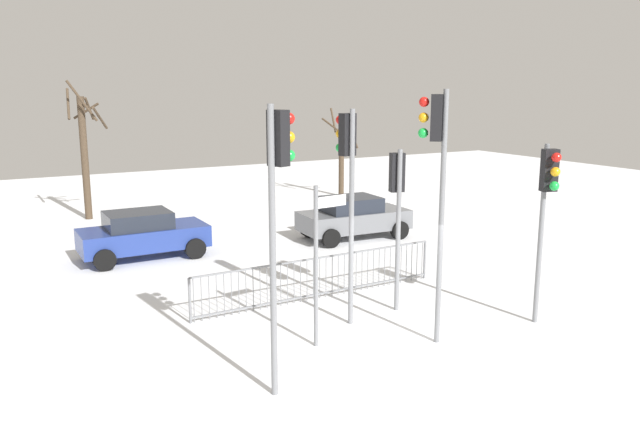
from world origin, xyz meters
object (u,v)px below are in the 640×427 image
car_blue_mid (142,234)px  bare_tree_centre (85,151)px  bare_tree_left (341,153)px  traffic_light_rear_right (348,168)px  traffic_light_foreground_right (547,194)px  traffic_light_mid_left (397,193)px  traffic_light_mid_right (437,161)px  car_grey_trailing (353,217)px  direction_sign_post (318,258)px  traffic_light_foreground_left (278,186)px

car_blue_mid → bare_tree_centre: 7.29m
bare_tree_left → traffic_light_rear_right: bearing=-120.3°
traffic_light_rear_right → traffic_light_foreground_right: traffic_light_rear_right is taller
bare_tree_left → bare_tree_centre: bare_tree_centre is taller
traffic_light_mid_left → traffic_light_mid_right: (-0.53, -2.03, 0.97)m
traffic_light_foreground_right → car_grey_trailing: 9.23m
direction_sign_post → bare_tree_left: bare_tree_left is taller
car_blue_mid → bare_tree_centre: bearing=93.5°
traffic_light_mid_left → bare_tree_left: (6.95, 14.19, -0.68)m
traffic_light_mid_left → traffic_light_foreground_left: size_ratio=0.77×
traffic_light_mid_left → car_blue_mid: bearing=133.9°
car_blue_mid → traffic_light_rear_right: bearing=-70.8°
traffic_light_foreground_right → car_blue_mid: 11.94m
traffic_light_rear_right → bare_tree_centre: bearing=95.0°
car_grey_trailing → bare_tree_centre: bare_tree_centre is taller
traffic_light_rear_right → traffic_light_foreground_right: bearing=-38.4°
traffic_light_mid_right → direction_sign_post: traffic_light_mid_right is taller
bare_tree_centre → car_blue_mid: bearing=-85.9°
traffic_light_mid_left → traffic_light_mid_right: size_ratio=0.74×
direction_sign_post → car_grey_trailing: 9.45m
traffic_light_mid_right → traffic_light_rear_right: (-0.94, 1.80, -0.29)m
traffic_light_mid_left → direction_sign_post: traffic_light_mid_left is taller
traffic_light_rear_right → car_grey_trailing: (4.34, 6.74, -2.71)m
car_grey_trailing → traffic_light_foreground_left: bearing=-125.5°
traffic_light_mid_right → traffic_light_foreground_right: 2.87m
traffic_light_mid_left → car_blue_mid: size_ratio=1.00×
car_grey_trailing → bare_tree_left: size_ratio=0.91×
traffic_light_mid_left → direction_sign_post: bearing=-143.6°
traffic_light_foreground_left → traffic_light_foreground_right: 6.42m
traffic_light_mid_left → traffic_light_foreground_left: bearing=-134.8°
traffic_light_foreground_right → traffic_light_mid_right: bearing=11.8°
traffic_light_mid_right → traffic_light_foreground_right: traffic_light_mid_right is taller
traffic_light_mid_right → bare_tree_centre: bearing=55.8°
traffic_light_mid_left → traffic_light_rear_right: bearing=-156.9°
traffic_light_mid_right → direction_sign_post: 3.02m
traffic_light_rear_right → bare_tree_left: bearing=52.3°
traffic_light_mid_left → bare_tree_left: size_ratio=0.90×
direction_sign_post → bare_tree_left: size_ratio=0.78×
traffic_light_mid_left → direction_sign_post: (-2.65, -1.07, -0.95)m
traffic_light_foreground_right → bare_tree_left: (4.75, 16.62, -0.83)m
traffic_light_rear_right → direction_sign_post: 2.19m
traffic_light_rear_right → direction_sign_post: (-1.19, -0.85, -1.63)m
traffic_light_mid_left → traffic_light_foreground_right: bearing=-33.5°
traffic_light_mid_right → bare_tree_left: bearing=16.8°
traffic_light_rear_right → car_blue_mid: traffic_light_rear_right is taller
direction_sign_post → bare_tree_centre: 15.65m
traffic_light_mid_left → bare_tree_centre: bearing=122.4°
car_blue_mid → bare_tree_left: 13.11m
bare_tree_centre → bare_tree_left: bearing=-1.1°
bare_tree_centre → traffic_light_rear_right: bearing=-77.5°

